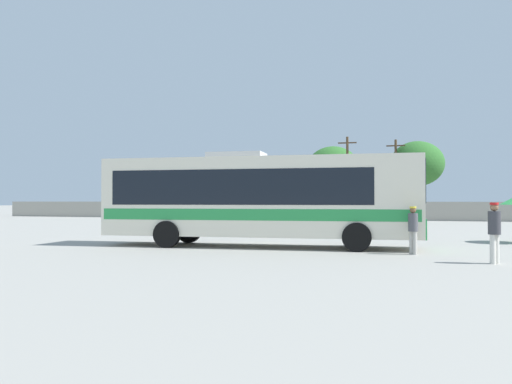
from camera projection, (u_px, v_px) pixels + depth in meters
The scene contains 13 objects.
ground_plane at pixel (314, 232), 30.59m from camera, with size 300.00×300.00×0.00m, color gray.
perimeter_wall at pixel (355, 211), 49.22m from camera, with size 80.00×0.30×1.72m, color #9E998C.
coach_bus_cream_green at pixel (256, 196), 20.56m from camera, with size 12.50×3.62×3.72m.
attendant_by_bus_door at pixel (413, 227), 17.57m from camera, with size 0.46×0.46×1.62m.
passenger_waiting_on_apron at pixel (494, 229), 14.96m from camera, with size 0.50×0.50×1.76m.
parked_car_leftmost_grey at pixel (205, 212), 49.22m from camera, with size 4.65×2.20×1.49m.
parked_car_second_white at pixel (259, 212), 47.64m from camera, with size 4.14×2.18×1.47m.
parked_car_third_red at pixel (322, 212), 45.87m from camera, with size 4.06×2.06×1.50m.
utility_pole_near at pixel (347, 176), 51.06m from camera, with size 1.80×0.24×8.09m.
utility_pole_far at pixel (396, 177), 51.34m from camera, with size 1.80×0.24×7.84m.
roadside_tree_left at pixel (239, 181), 56.28m from camera, with size 3.43×3.43×5.43m.
roadside_tree_midleft at pixel (333, 169), 54.35m from camera, with size 5.50×5.50×7.49m.
roadside_tree_midright at pixel (417, 164), 52.40m from camera, with size 5.32×5.32×7.80m.
Camera 1 is at (6.14, -20.19, 1.81)m, focal length 36.61 mm.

